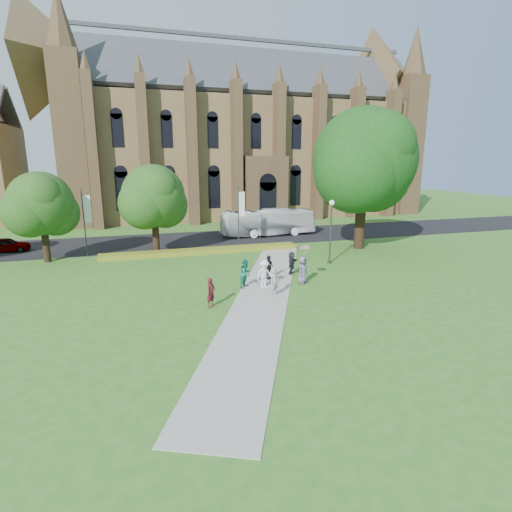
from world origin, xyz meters
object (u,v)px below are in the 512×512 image
object	(u,v)px
car_0	(6,245)
tour_coach	(268,222)
streetlamp	(331,224)
large_tree	(364,160)
pedestrian_0	(211,292)

from	to	relation	value
car_0	tour_coach	bearing A→B (deg)	-88.19
streetlamp	tour_coach	xyz separation A→B (m)	(-0.72, 13.70, -1.77)
large_tree	pedestrian_0	size ratio (longest dim) A/B	7.65
large_tree	tour_coach	xyz separation A→B (m)	(-6.22, 9.20, -6.84)
car_0	pedestrian_0	size ratio (longest dim) A/B	2.31
large_tree	tour_coach	bearing A→B (deg)	124.05
tour_coach	pedestrian_0	xyz separation A→B (m)	(-10.66, -20.97, -0.62)
tour_coach	car_0	distance (m)	26.15
large_tree	tour_coach	distance (m)	13.04
pedestrian_0	tour_coach	bearing A→B (deg)	19.43
car_0	pedestrian_0	bearing A→B (deg)	-142.65
large_tree	tour_coach	world-z (taller)	large_tree
tour_coach	car_0	xyz separation A→B (m)	(-26.12, -1.02, -0.83)
pedestrian_0	large_tree	bearing A→B (deg)	-8.72
large_tree	car_0	distance (m)	34.22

